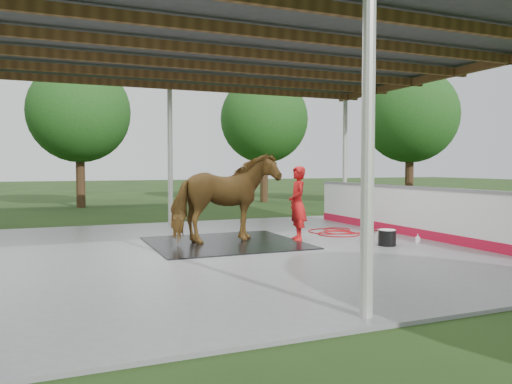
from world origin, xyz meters
name	(u,v)px	position (x,y,z in m)	size (l,w,h in m)	color
ground	(225,252)	(0.00, 0.00, 0.00)	(100.00, 100.00, 0.00)	#1E3814
concrete_slab	(225,250)	(0.00, 0.00, 0.03)	(12.00, 10.00, 0.05)	slate
pavilion_structure	(224,45)	(0.00, 0.00, 3.97)	(12.60, 10.60, 4.05)	beige
dasher_board	(415,213)	(4.60, 0.00, 0.59)	(0.16, 8.00, 1.15)	red
tree_belt	(224,64)	(0.30, 0.90, 3.79)	(28.00, 28.00, 5.80)	#382314
rubber_mat	(225,243)	(0.25, 0.68, 0.06)	(3.06, 2.86, 0.02)	black
horse	(225,198)	(0.25, 0.68, 1.01)	(1.01, 2.21, 1.87)	brown
handler	(298,203)	(1.83, 0.48, 0.85)	(0.59, 0.38, 1.61)	red
wash_bucket	(387,237)	(3.18, -0.85, 0.22)	(0.36, 0.36, 0.33)	black
soap_bottle_a	(378,237)	(3.09, -0.68, 0.21)	(0.12, 0.13, 0.32)	silver
soap_bottle_b	(418,238)	(4.00, -0.80, 0.14)	(0.09, 0.09, 0.19)	#338CD8
hose_coil	(335,232)	(3.27, 1.28, 0.06)	(1.94, 1.58, 0.02)	#A70B11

